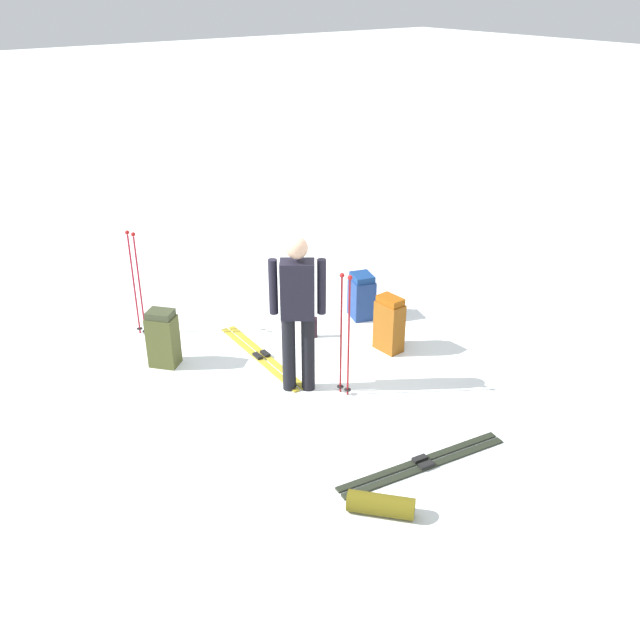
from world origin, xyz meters
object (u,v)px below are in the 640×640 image
Objects in this scene: backpack_small_spare at (389,324)px; ski_poles_planted_far at (136,279)px; ski_pair_far at (262,356)px; sleeping_mat_rolled at (381,505)px; backpack_large_dark at (362,296)px; thermos_bottle at (315,327)px; backpack_bright at (163,339)px; ski_pair_near at (423,464)px; ski_poles_planted_near at (345,330)px; skier_standing at (298,307)px.

ski_poles_planted_far is at bearing -133.75° from backpack_small_spare.
ski_pair_far is 2.84m from sleeping_mat_rolled.
backpack_large_dark is 3.65m from sleeping_mat_rolled.
sleeping_mat_rolled is 3.14m from thermos_bottle.
backpack_bright is 2.57m from backpack_small_spare.
ski_pair_near is at bearing -33.03° from backpack_small_spare.
backpack_small_spare is at bearing 146.97° from ski_pair_near.
ski_poles_planted_near is 2.47× the size of sleeping_mat_rolled.
sleeping_mat_rolled is at bearing -26.06° from thermos_bottle.
backpack_bright is at bearing -160.36° from ski_pair_near.
backpack_small_spare is 3.02m from ski_poles_planted_far.
ski_poles_planted_far is at bearing -165.64° from ski_pair_near.
skier_standing is 2.32m from ski_poles_planted_far.
ski_pair_far is at bearing -84.88° from backpack_large_dark.
sleeping_mat_rolled is at bearing -12.02° from ski_pair_far.
sleeping_mat_rolled is (4.12, 0.27, -0.64)m from ski_poles_planted_far.
backpack_small_spare reaches higher than sleeping_mat_rolled.
sleeping_mat_rolled is at bearing -42.63° from backpack_small_spare.
ski_pair_near is 3.24m from backpack_bright.
backpack_large_dark is 0.44× the size of ski_poles_planted_far.
ski_poles_planted_near is at bearing -45.02° from backpack_large_dark.
backpack_bright is (-3.03, -1.08, 0.31)m from ski_pair_near.
thermos_bottle is at bearing 165.57° from ski_pair_near.
backpack_large_dark is (-0.14, 1.60, 0.27)m from ski_pair_far.
backpack_small_spare reaches higher than backpack_bright.
ski_pair_near is 2.93× the size of backpack_large_dark.
skier_standing reaches higher than ski_poles_planted_near.
sleeping_mat_rolled is (1.97, -0.56, -0.86)m from skier_standing.
ski_poles_planted_near is (0.36, 0.33, -0.20)m from skier_standing.
skier_standing is at bearing -59.89° from backpack_large_dark.
ski_pair_far is 2.58× the size of backpack_bright.
backpack_large_dark reaches higher than sleeping_mat_rolled.
ski_poles_planted_near is (0.44, -1.00, 0.42)m from backpack_small_spare.
sleeping_mat_rolled is (2.92, -2.19, -0.20)m from backpack_large_dark.
backpack_small_spare is at bearing 113.62° from ski_poles_planted_near.
ski_poles_planted_near reaches higher than backpack_large_dark.
ski_pair_near is at bearing 5.27° from skier_standing.
backpack_large_dark is 0.92m from backpack_small_spare.
ski_poles_planted_near is at bearing 36.83° from backpack_bright.
ski_poles_planted_near is at bearing 24.79° from ski_poles_planted_far.
ski_poles_planted_near is at bearing 14.24° from ski_pair_far.
backpack_large_dark is at bearing 96.85° from thermos_bottle.
ski_pair_far is 1.63m from backpack_large_dark.
backpack_large_dark is 0.87× the size of backpack_small_spare.
ski_pair_near is 2.53m from ski_pair_far.
skier_standing is 2.89× the size of backpack_large_dark.
backpack_bright is at bearing -143.17° from ski_poles_planted_near.
backpack_large_dark reaches higher than thermos_bottle.
ski_poles_planted_near is 1.02× the size of ski_poles_planted_far.
ski_pair_near is at bearing -7.00° from ski_poles_planted_near.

